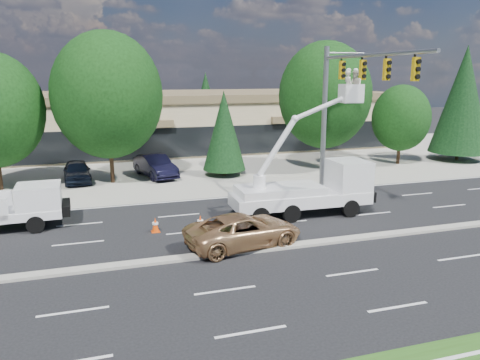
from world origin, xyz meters
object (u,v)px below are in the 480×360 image
object	(u,v)px
signal_mast	(343,96)
minivan	(244,230)
utility_pickup	(10,212)
bucket_truck	(314,183)

from	to	relation	value
signal_mast	minivan	distance (m)	11.58
signal_mast	utility_pickup	world-z (taller)	signal_mast
utility_pickup	minivan	distance (m)	11.43
bucket_truck	minivan	size ratio (longest dim) A/B	1.50
signal_mast	utility_pickup	distance (m)	18.88
utility_pickup	minivan	world-z (taller)	utility_pickup
bucket_truck	utility_pickup	bearing A→B (deg)	173.57
utility_pickup	signal_mast	bearing A→B (deg)	1.04
signal_mast	bucket_truck	distance (m)	6.05
utility_pickup	bucket_truck	bearing A→B (deg)	-9.24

